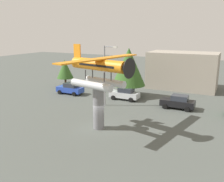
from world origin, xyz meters
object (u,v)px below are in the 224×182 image
(streetlight_primary, at_px, (106,72))
(storefront_building, at_px, (182,70))
(display_pedestal, at_px, (99,108))
(car_mid_silver, at_px, (125,94))
(tree_east, at_px, (129,67))
(car_far_black, at_px, (178,102))
(car_near_blue, at_px, (70,88))
(tree_west, at_px, (65,69))
(floatplane_monument, at_px, (99,70))

(streetlight_primary, bearing_deg, storefront_building, 64.94)
(display_pedestal, bearing_deg, streetlight_primary, 112.31)
(car_mid_silver, height_order, tree_east, tree_east)
(tree_east, bearing_deg, car_far_black, -19.60)
(car_near_blue, relative_size, streetlight_primary, 0.54)
(car_mid_silver, relative_size, storefront_building, 0.38)
(streetlight_primary, height_order, tree_east, streetlight_primary)
(car_far_black, xyz_separation_m, tree_west, (-20.47, 4.09, 2.22))
(car_mid_silver, xyz_separation_m, streetlight_primary, (-1.07, -3.72, 3.64))
(display_pedestal, height_order, car_near_blue, display_pedestal)
(floatplane_monument, distance_m, tree_west, 20.75)
(car_near_blue, relative_size, car_far_black, 1.00)
(streetlight_primary, distance_m, storefront_building, 16.32)
(car_far_black, height_order, tree_east, tree_east)
(storefront_building, bearing_deg, tree_east, -123.90)
(storefront_building, bearing_deg, car_mid_silver, -117.87)
(floatplane_monument, distance_m, car_far_black, 12.66)
(streetlight_primary, relative_size, tree_west, 1.65)
(floatplane_monument, bearing_deg, streetlight_primary, 125.58)
(display_pedestal, distance_m, streetlight_primary, 8.21)
(display_pedestal, relative_size, car_near_blue, 1.02)
(display_pedestal, xyz_separation_m, storefront_building, (3.90, 22.00, 0.93))
(streetlight_primary, bearing_deg, car_near_blue, 159.55)
(car_mid_silver, bearing_deg, streetlight_primary, 74.01)
(car_far_black, relative_size, streetlight_primary, 0.54)
(floatplane_monument, distance_m, storefront_building, 22.54)
(display_pedestal, relative_size, streetlight_primary, 0.55)
(car_far_black, bearing_deg, tree_west, -11.29)
(storefront_building, bearing_deg, floatplane_monument, -99.72)
(floatplane_monument, distance_m, streetlight_primary, 8.07)
(car_mid_silver, bearing_deg, floatplane_monument, 100.50)
(floatplane_monument, relative_size, streetlight_primary, 1.34)
(car_near_blue, bearing_deg, floatplane_monument, 136.92)
(display_pedestal, relative_size, tree_east, 0.59)
(car_near_blue, xyz_separation_m, car_mid_silver, (8.88, 0.81, 0.00))
(display_pedestal, height_order, tree_west, tree_west)
(car_near_blue, xyz_separation_m, tree_west, (-3.91, 4.00, 2.22))
(car_mid_silver, distance_m, storefront_building, 12.64)
(floatplane_monument, bearing_deg, tree_east, 112.63)
(car_near_blue, relative_size, car_mid_silver, 1.00)
(display_pedestal, xyz_separation_m, car_mid_silver, (-1.92, 11.00, -1.26))
(display_pedestal, relative_size, car_far_black, 1.02)
(floatplane_monument, bearing_deg, car_near_blue, 149.42)
(display_pedestal, relative_size, tree_west, 0.91)
(display_pedestal, xyz_separation_m, floatplane_monument, (0.13, -0.03, 3.81))
(car_near_blue, height_order, car_far_black, same)
(display_pedestal, distance_m, tree_west, 20.46)
(car_near_blue, relative_size, storefront_building, 0.38)
(floatplane_monument, height_order, tree_west, floatplane_monument)
(storefront_building, height_order, tree_west, storefront_building)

